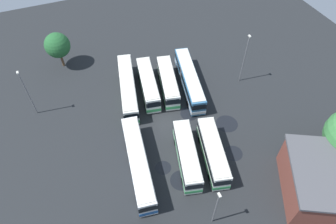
% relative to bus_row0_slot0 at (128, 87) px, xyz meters
% --- Properties ---
extents(ground_plane, '(92.52, 92.52, 0.00)m').
position_rel_bus_row0_slot0_xyz_m(ground_plane, '(8.60, 3.75, -1.81)').
color(ground_plane, black).
extents(bus_row0_slot0, '(14.61, 5.41, 3.42)m').
position_rel_bus_row0_slot0_xyz_m(bus_row0_slot0, '(0.00, 0.00, 0.00)').
color(bus_row0_slot0, silver).
rests_on(bus_row0_slot0, ground_plane).
extents(bus_row0_slot1, '(11.46, 4.36, 3.42)m').
position_rel_bus_row0_slot0_xyz_m(bus_row0_slot1, '(0.55, 3.51, -0.00)').
color(bus_row0_slot1, silver).
rests_on(bus_row0_slot1, ground_plane).
extents(bus_row0_slot2, '(11.15, 4.81, 3.42)m').
position_rel_bus_row0_slot0_xyz_m(bus_row0_slot2, '(1.36, 6.91, -0.00)').
color(bus_row0_slot2, silver).
rests_on(bus_row0_slot2, ground_plane).
extents(bus_row0_slot3, '(14.62, 5.36, 3.42)m').
position_rel_bus_row0_slot0_xyz_m(bus_row0_slot3, '(2.18, 10.62, 0.00)').
color(bus_row0_slot3, teal).
rests_on(bus_row0_slot3, ground_plane).
extents(bus_row1_slot0, '(14.62, 4.43, 3.42)m').
position_rel_bus_row0_slot0_xyz_m(bus_row1_slot0, '(14.95, -3.05, 0.00)').
color(bus_row1_slot0, silver).
rests_on(bus_row1_slot0, ground_plane).
extents(bus_row1_slot2, '(10.88, 4.94, 3.42)m').
position_rel_bus_row0_slot0_xyz_m(bus_row1_slot2, '(16.45, 3.74, -0.00)').
color(bus_row1_slot2, silver).
rests_on(bus_row1_slot2, ground_plane).
extents(bus_row1_slot3, '(10.84, 4.90, 3.42)m').
position_rel_bus_row0_slot0_xyz_m(bus_row1_slot3, '(17.36, 7.40, -0.00)').
color(bus_row1_slot3, silver).
rests_on(bus_row1_slot3, ground_plane).
extents(depot_building, '(12.44, 10.61, 5.44)m').
position_rel_bus_row0_slot0_xyz_m(depot_building, '(26.60, 16.72, 0.93)').
color(depot_building, brown).
rests_on(depot_building, ground_plane).
extents(lamp_post_mid_lot, '(0.56, 0.28, 9.73)m').
position_rel_bus_row0_slot0_xyz_m(lamp_post_mid_lot, '(4.08, 19.99, 3.48)').
color(lamp_post_mid_lot, slate).
rests_on(lamp_post_mid_lot, ground_plane).
extents(lamp_post_far_corner, '(0.56, 0.28, 8.97)m').
position_rel_bus_row0_slot0_xyz_m(lamp_post_far_corner, '(-1.61, -15.47, 3.09)').
color(lamp_post_far_corner, slate).
rests_on(lamp_post_far_corner, ground_plane).
extents(lamp_post_by_building, '(0.56, 0.28, 7.38)m').
position_rel_bus_row0_slot0_xyz_m(lamp_post_by_building, '(25.63, 3.20, 2.29)').
color(lamp_post_by_building, slate).
rests_on(lamp_post_by_building, ground_plane).
extents(tree_northeast, '(4.63, 4.63, 7.04)m').
position_rel_bus_row0_slot0_xyz_m(tree_northeast, '(-12.35, -9.36, 2.89)').
color(tree_northeast, brown).
rests_on(tree_northeast, ground_plane).
extents(puddle_back_corner, '(2.31, 2.31, 0.01)m').
position_rel_bus_row0_slot0_xyz_m(puddle_back_corner, '(16.09, 0.25, -1.81)').
color(puddle_back_corner, black).
rests_on(puddle_back_corner, ground_plane).
extents(puddle_between_rows, '(3.15, 3.15, 0.01)m').
position_rel_bus_row0_slot0_xyz_m(puddle_between_rows, '(18.90, 1.86, -1.81)').
color(puddle_between_rows, black).
rests_on(puddle_between_rows, ground_plane).
extents(puddle_front_lane, '(3.57, 3.57, 0.01)m').
position_rel_bus_row0_slot0_xyz_m(puddle_front_lane, '(12.31, 12.79, -1.81)').
color(puddle_front_lane, black).
rests_on(puddle_front_lane, ground_plane).
extents(puddle_centre_drain, '(3.04, 3.04, 0.01)m').
position_rel_bus_row0_slot0_xyz_m(puddle_centre_drain, '(8.07, 8.06, -1.81)').
color(puddle_centre_drain, black).
rests_on(puddle_centre_drain, ground_plane).
extents(puddle_near_shelter, '(2.78, 2.78, 0.01)m').
position_rel_bus_row0_slot0_xyz_m(puddle_near_shelter, '(17.69, 10.89, -1.81)').
color(puddle_near_shelter, black).
rests_on(puddle_near_shelter, ground_plane).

